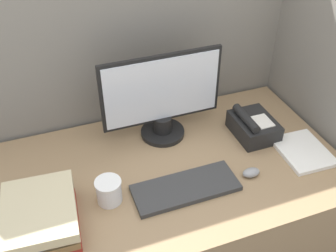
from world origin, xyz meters
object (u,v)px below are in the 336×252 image
desk_telephone (253,126)px  coffee_cup (109,191)px  monitor (162,100)px  keyboard (186,188)px  mouse (251,173)px  book_stack (41,217)px

desk_telephone → coffee_cup: bearing=-167.0°
monitor → desk_telephone: (0.37, -0.14, -0.14)m
desk_telephone → keyboard: bearing=-153.0°
mouse → monitor: bearing=122.6°
mouse → book_stack: 0.79m
mouse → book_stack: book_stack is taller
mouse → coffee_cup: (-0.55, 0.07, 0.03)m
keyboard → monitor: bearing=84.7°
mouse → book_stack: (-0.79, 0.02, 0.04)m
keyboard → mouse: size_ratio=5.57×
coffee_cup → book_stack: 0.25m
book_stack → desk_telephone: size_ratio=1.49×
desk_telephone → mouse: bearing=-121.0°
coffee_cup → desk_telephone: 0.70m
keyboard → desk_telephone: 0.45m
coffee_cup → mouse: bearing=-7.1°
mouse → desk_telephone: desk_telephone is taller
keyboard → mouse: 0.27m
book_stack → keyboard: bearing=-0.3°
monitor → desk_telephone: 0.42m
book_stack → desk_telephone: (0.92, 0.20, -0.01)m
keyboard → coffee_cup: (-0.28, 0.05, 0.04)m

